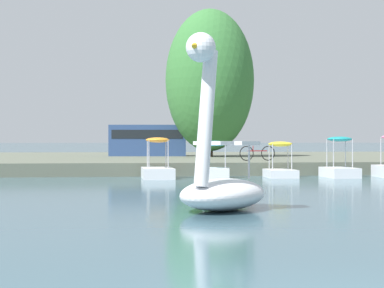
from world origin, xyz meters
TOP-DOWN VIEW (x-y plane):
  - shore_bank_far at (0.00, 36.98)m, footprint 140.57×25.43m
  - swan_boat at (-0.12, 9.79)m, footprint 2.79×3.11m
  - pedal_boat_orange at (-0.50, 22.74)m, footprint 1.17×2.27m
  - pedal_boat_cyan at (1.72, 22.77)m, footprint 1.48×2.26m
  - pedal_boat_yellow at (4.39, 22.98)m, footprint 1.18×1.96m
  - pedal_boat_teal at (6.73, 22.73)m, footprint 1.12×2.03m
  - tree_willow_overhanging at (3.25, 34.70)m, footprint 6.37×6.48m
  - bicycle_parked at (4.29, 26.90)m, footprint 1.68×0.30m
  - parked_van at (-0.02, 37.05)m, footprint 4.53×2.27m

SIDE VIEW (x-z plane):
  - shore_bank_far at x=0.00m, z-range 0.00..0.55m
  - pedal_boat_yellow at x=4.39m, z-range -0.31..1.11m
  - pedal_boat_orange at x=-0.50m, z-range -0.36..1.23m
  - pedal_boat_cyan at x=1.72m, z-range -0.29..1.16m
  - pedal_boat_teal at x=6.73m, z-range -0.36..1.26m
  - swan_boat at x=-0.12m, z-range -1.12..2.53m
  - bicycle_parked at x=4.29m, z-range 0.55..1.23m
  - parked_van at x=-0.02m, z-range 0.63..2.41m
  - tree_willow_overhanging at x=3.25m, z-range 0.70..8.85m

